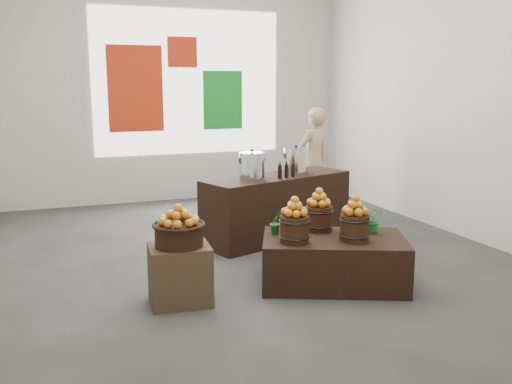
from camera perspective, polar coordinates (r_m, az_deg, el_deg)
name	(u,v)px	position (r m, az deg, el deg)	size (l,w,h in m)	color
ground	(242,255)	(6.77, -1.40, -6.31)	(7.00, 7.00, 0.00)	#3D3E3B
back_wall	(171,83)	(9.83, -8.51, 10.77)	(6.00, 0.04, 4.00)	#B8B5AA
back_opening	(189,83)	(9.88, -6.76, 10.82)	(3.20, 0.02, 2.40)	white
deco_red_left	(135,89)	(9.68, -11.97, 10.07)	(0.90, 0.04, 1.40)	#B5270D
deco_green_right	(223,100)	(10.04, -3.34, 9.16)	(0.70, 0.04, 1.00)	#137E22
deco_red_upper	(182,52)	(9.86, -7.39, 13.71)	(0.50, 0.04, 0.50)	#B5270D
crate	(180,275)	(5.31, -7.61, -8.20)	(0.55, 0.45, 0.55)	#4B3A23
wicker_basket	(179,235)	(5.20, -7.71, -4.32)	(0.44, 0.44, 0.20)	black
apples_in_basket	(178,215)	(5.15, -7.77, -2.28)	(0.34, 0.34, 0.18)	#9D1205
display_table	(334,261)	(5.80, 7.77, -6.84)	(1.40, 0.86, 0.49)	black
apple_bucket_front_left	(295,229)	(5.49, 3.87, -3.74)	(0.28, 0.28, 0.26)	#35190E
apples_in_bucket_front_left	(295,207)	(5.44, 3.90, -1.46)	(0.21, 0.21, 0.19)	#9D1205
apple_bucket_front_right	(355,228)	(5.62, 9.83, -3.55)	(0.28, 0.28, 0.26)	#35190E
apples_in_bucket_front_right	(355,205)	(5.57, 9.90, -1.31)	(0.21, 0.21, 0.19)	#9D1205
apple_bucket_rear	(319,219)	(5.94, 6.29, -2.65)	(0.28, 0.28, 0.26)	#35190E
apples_in_bucket_rear	(319,197)	(5.89, 6.34, -0.54)	(0.21, 0.21, 0.19)	#9D1205
herb_garnish_right	(372,220)	(5.96, 11.56, -2.77)	(0.23, 0.20, 0.26)	#166B1E
herb_garnish_left	(276,222)	(5.79, 2.04, -3.05)	(0.13, 0.11, 0.24)	#166B1E
counter	(277,207)	(7.36, 2.12, -1.55)	(2.03, 0.65, 0.83)	black
stock_pot_left	(252,167)	(7.00, -0.40, 2.56)	(0.31, 0.31, 0.31)	silver
stock_pot_center	(296,161)	(7.48, 4.00, 3.08)	(0.31, 0.31, 0.31)	silver
oil_cruets	(288,169)	(7.12, 3.23, 2.35)	(0.22, 0.06, 0.23)	black
shopper	(313,160)	(8.88, 5.77, 3.16)	(0.59, 0.39, 1.63)	tan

